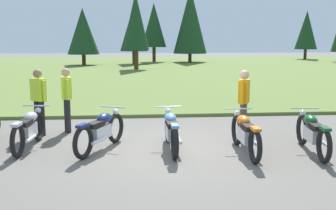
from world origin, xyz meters
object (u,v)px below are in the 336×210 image
at_px(motorcycle_sky_blue, 171,130).
at_px(motorcycle_orange, 245,133).
at_px(rider_in_hivis_vest, 244,100).
at_px(rider_checking_bike, 39,98).
at_px(rider_with_back_turned, 67,96).
at_px(motorcycle_silver, 29,129).
at_px(motorcycle_british_green, 312,133).
at_px(motorcycle_navy, 101,130).

distance_m(motorcycle_sky_blue, motorcycle_orange, 1.58).
relative_size(rider_in_hivis_vest, rider_checking_bike, 1.00).
xyz_separation_m(motorcycle_orange, rider_with_back_turned, (-4.06, 2.37, 0.51)).
bearing_deg(motorcycle_silver, rider_with_back_turned, 69.06).
height_order(motorcycle_british_green, rider_with_back_turned, rider_with_back_turned).
height_order(motorcycle_sky_blue, motorcycle_british_green, same).
xyz_separation_m(motorcycle_silver, rider_with_back_turned, (0.59, 1.54, 0.51)).
distance_m(rider_in_hivis_vest, rider_checking_bike, 5.07).
bearing_deg(rider_in_hivis_vest, motorcycle_british_green, -51.03).
xyz_separation_m(motorcycle_british_green, rider_in_hivis_vest, (-1.11, 1.37, 0.51)).
xyz_separation_m(motorcycle_british_green, rider_with_back_turned, (-5.49, 2.45, 0.51)).
bearing_deg(rider_with_back_turned, rider_checking_bike, -154.86).
height_order(motorcycle_navy, rider_checking_bike, rider_checking_bike).
bearing_deg(motorcycle_orange, rider_in_hivis_vest, 76.16).
bearing_deg(motorcycle_orange, rider_checking_bike, 156.24).
bearing_deg(motorcycle_navy, motorcycle_british_green, -7.80).
xyz_separation_m(motorcycle_navy, rider_checking_bike, (-1.64, 1.54, 0.51)).
bearing_deg(rider_in_hivis_vest, motorcycle_navy, -167.29).
bearing_deg(motorcycle_british_green, motorcycle_silver, 171.48).
xyz_separation_m(motorcycle_sky_blue, rider_with_back_turned, (-2.53, 1.96, 0.51)).
bearing_deg(motorcycle_sky_blue, rider_with_back_turned, 142.28).
xyz_separation_m(motorcycle_silver, motorcycle_sky_blue, (3.12, -0.41, 0.00)).
distance_m(motorcycle_navy, rider_with_back_turned, 2.16).
height_order(motorcycle_orange, rider_in_hivis_vest, rider_in_hivis_vest).
bearing_deg(motorcycle_orange, motorcycle_navy, 170.19).
bearing_deg(rider_in_hivis_vest, motorcycle_silver, -174.67).
bearing_deg(motorcycle_navy, rider_checking_bike, 136.89).
bearing_deg(rider_checking_bike, motorcycle_silver, -87.82).
bearing_deg(motorcycle_british_green, rider_in_hivis_vest, 128.97).
relative_size(motorcycle_sky_blue, rider_in_hivis_vest, 1.26).
bearing_deg(rider_with_back_turned, motorcycle_sky_blue, -37.72).
distance_m(motorcycle_silver, rider_in_hivis_vest, 5.01).
bearing_deg(motorcycle_sky_blue, motorcycle_silver, 172.43).
distance_m(motorcycle_orange, rider_with_back_turned, 4.73).
relative_size(motorcycle_silver, motorcycle_sky_blue, 1.00).
relative_size(motorcycle_navy, rider_checking_bike, 1.16).
relative_size(motorcycle_silver, rider_checking_bike, 1.26).
xyz_separation_m(motorcycle_orange, rider_in_hivis_vest, (0.32, 1.29, 0.51)).
bearing_deg(rider_checking_bike, rider_in_hivis_vest, -8.84).
xyz_separation_m(motorcycle_navy, rider_in_hivis_vest, (3.37, 0.76, 0.51)).
height_order(motorcycle_sky_blue, rider_checking_bike, rider_checking_bike).
relative_size(motorcycle_orange, rider_in_hivis_vest, 1.26).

